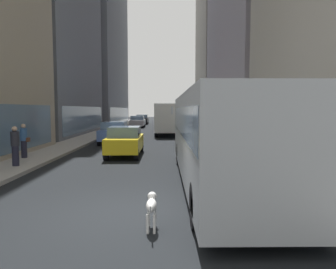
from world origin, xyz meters
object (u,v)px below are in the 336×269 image
at_px(car_silver_sedan, 138,121).
at_px(car_white_van, 176,120).
at_px(pedestrian_with_handbag, 24,140).
at_px(pedestrian_in_coat, 15,146).
at_px(car_black_suv, 142,119).
at_px(dalmatian_dog, 152,205).
at_px(transit_bus, 218,132).
at_px(car_blue_hatchback, 115,132).
at_px(box_truck, 167,118).
at_px(car_yellow_taxi, 125,141).

bearing_deg(car_silver_sedan, car_white_van, 38.96).
height_order(pedestrian_with_handbag, pedestrian_in_coat, same).
bearing_deg(pedestrian_with_handbag, car_white_van, 75.00).
distance_m(pedestrian_with_handbag, pedestrian_in_coat, 2.35).
height_order(car_black_suv, dalmatian_dog, car_black_suv).
relative_size(transit_bus, car_blue_hatchback, 2.62).
bearing_deg(car_silver_sedan, pedestrian_in_coat, -94.82).
bearing_deg(pedestrian_with_handbag, pedestrian_in_coat, -74.39).
height_order(car_blue_hatchback, car_silver_sedan, same).
distance_m(car_silver_sedan, pedestrian_in_coat, 30.74).
relative_size(transit_bus, pedestrian_in_coat, 6.82).
distance_m(car_silver_sedan, dalmatian_dog, 37.53).
bearing_deg(car_white_van, car_blue_hatchback, -102.71).
distance_m(transit_bus, car_black_suv, 42.63).
relative_size(transit_bus, car_silver_sedan, 2.50).
xyz_separation_m(car_white_van, pedestrian_with_handbag, (-8.81, -32.90, 0.19)).
relative_size(car_black_suv, box_truck, 0.59).
bearing_deg(car_yellow_taxi, box_truck, 80.24).
bearing_deg(pedestrian_with_handbag, car_black_suv, 85.09).
bearing_deg(car_black_suv, car_white_van, -38.90).
xyz_separation_m(car_white_van, car_yellow_taxi, (-4.00, -31.34, -0.01)).
distance_m(dalmatian_dog, pedestrian_in_coat, 9.07).
bearing_deg(pedestrian_in_coat, dalmatian_dog, -48.00).
bearing_deg(transit_bus, car_white_van, 90.00).
distance_m(car_black_suv, pedestrian_with_handbag, 37.56).
distance_m(car_yellow_taxi, dalmatian_dog, 10.73).
bearing_deg(dalmatian_dog, pedestrian_with_handbag, 126.66).
distance_m(transit_bus, box_truck, 20.40).
xyz_separation_m(car_yellow_taxi, pedestrian_in_coat, (-4.18, -3.82, 0.19)).
height_order(car_white_van, dalmatian_dog, car_white_van).
distance_m(car_yellow_taxi, pedestrian_with_handbag, 5.06).
relative_size(car_silver_sedan, pedestrian_in_coat, 2.73).
xyz_separation_m(car_blue_hatchback, pedestrian_in_coat, (-2.58, -10.33, 0.19)).
bearing_deg(car_silver_sedan, car_yellow_taxi, -86.58).
bearing_deg(dalmatian_dog, car_white_van, 87.10).
height_order(car_blue_hatchback, pedestrian_with_handbag, pedestrian_with_handbag).
xyz_separation_m(car_silver_sedan, pedestrian_in_coat, (-2.58, -30.63, 0.19)).
bearing_deg(car_black_suv, car_silver_sedan, -90.00).
height_order(dalmatian_dog, pedestrian_in_coat, pedestrian_in_coat).
xyz_separation_m(car_silver_sedan, car_white_van, (5.60, 4.53, 0.00)).
distance_m(car_black_suv, pedestrian_in_coat, 39.77).
bearing_deg(car_black_suv, transit_bus, -82.45).
bearing_deg(car_white_van, pedestrian_with_handbag, -105.00).
xyz_separation_m(transit_bus, dalmatian_dog, (-2.12, -4.17, -1.26)).
height_order(car_black_suv, car_silver_sedan, same).
relative_size(car_blue_hatchback, box_truck, 0.59).
bearing_deg(car_blue_hatchback, pedestrian_with_handbag, -111.72).
height_order(car_yellow_taxi, box_truck, box_truck).
relative_size(transit_bus, car_yellow_taxi, 2.84).
height_order(transit_bus, car_white_van, transit_bus).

